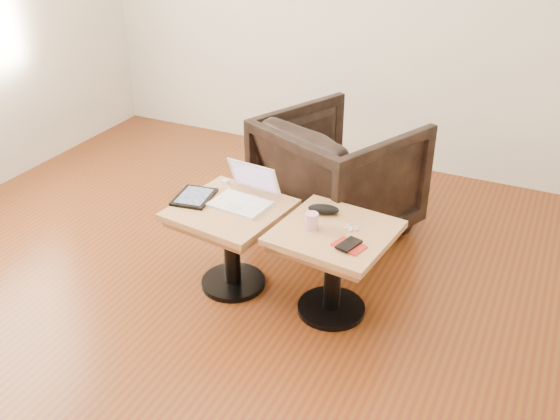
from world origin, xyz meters
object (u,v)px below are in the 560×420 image
at_px(side_table_left, 231,227).
at_px(striped_cup, 312,221).
at_px(side_table_right, 334,251).
at_px(laptop, 245,195).
at_px(armchair, 338,176).

xyz_separation_m(side_table_left, striped_cup, (0.47, -0.02, 0.16)).
relative_size(side_table_right, striped_cup, 7.14).
bearing_deg(striped_cup, laptop, 166.42).
distance_m(striped_cup, armchair, 0.87).
distance_m(side_table_left, armchair, 0.86).
relative_size(side_table_right, armchair, 0.72).
distance_m(side_table_left, laptop, 0.19).
relative_size(striped_cup, armchair, 0.10).
height_order(striped_cup, armchair, armchair).
xyz_separation_m(laptop, armchair, (0.25, 0.73, -0.15)).
relative_size(side_table_left, armchair, 0.73).
xyz_separation_m(laptop, striped_cup, (0.42, -0.10, 0.00)).
bearing_deg(armchair, side_table_right, 133.50).
bearing_deg(side_table_left, striped_cup, 4.95).
bearing_deg(laptop, side_table_left, -112.36).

